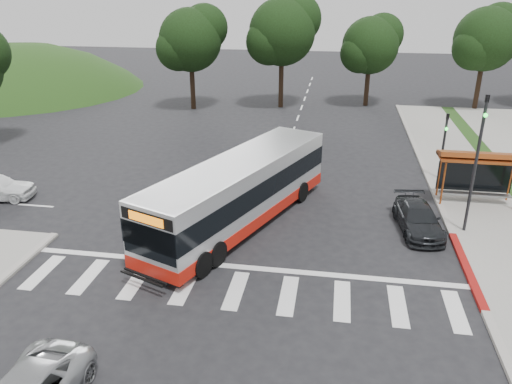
# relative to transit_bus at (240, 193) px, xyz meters

# --- Properties ---
(ground) EXTENTS (140.00, 140.00, 0.00)m
(ground) POSITION_rel_transit_bus_xyz_m (0.94, -0.66, -1.62)
(ground) COLOR black
(ground) RESTS_ON ground
(sidewalk_east) EXTENTS (4.00, 40.00, 0.12)m
(sidewalk_east) POSITION_rel_transit_bus_xyz_m (11.94, 7.34, -1.56)
(sidewalk_east) COLOR gray
(sidewalk_east) RESTS_ON ground
(curb_east) EXTENTS (0.30, 40.00, 0.15)m
(curb_east) POSITION_rel_transit_bus_xyz_m (9.94, 7.34, -1.54)
(curb_east) COLOR #9E9991
(curb_east) RESTS_ON ground
(curb_east_red) EXTENTS (0.32, 6.00, 0.15)m
(curb_east_red) POSITION_rel_transit_bus_xyz_m (9.94, -2.66, -1.54)
(curb_east_red) COLOR maroon
(curb_east_red) RESTS_ON ground
(hillside_nw) EXTENTS (44.00, 44.00, 10.00)m
(hillside_nw) POSITION_rel_transit_bus_xyz_m (-31.06, 29.34, -1.62)
(hillside_nw) COLOR #243E13
(hillside_nw) RESTS_ON ground
(crosswalk_ladder) EXTENTS (18.00, 2.60, 0.01)m
(crosswalk_ladder) POSITION_rel_transit_bus_xyz_m (0.94, -5.66, -1.61)
(crosswalk_ladder) COLOR silver
(crosswalk_ladder) RESTS_ON ground
(bus_shelter) EXTENTS (4.20, 1.60, 2.86)m
(bus_shelter) POSITION_rel_transit_bus_xyz_m (11.74, 4.45, 0.73)
(bus_shelter) COLOR #9D461A
(bus_shelter) RESTS_ON sidewalk_east
(traffic_signal_ne_tall) EXTENTS (0.18, 0.37, 6.50)m
(traffic_signal_ne_tall) POSITION_rel_transit_bus_xyz_m (10.54, 0.83, 2.26)
(traffic_signal_ne_tall) COLOR black
(traffic_signal_ne_tall) RESTS_ON ground
(traffic_signal_ne_short) EXTENTS (0.18, 0.37, 4.00)m
(traffic_signal_ne_short) POSITION_rel_transit_bus_xyz_m (10.54, 7.83, 0.86)
(traffic_signal_ne_short) COLOR black
(traffic_signal_ne_short) RESTS_ON ground
(tree_ne_a) EXTENTS (6.16, 5.74, 9.30)m
(tree_ne_a) POSITION_rel_transit_bus_xyz_m (17.01, 27.41, 4.78)
(tree_ne_a) COLOR black
(tree_ne_a) RESTS_ON parking_lot
(tree_north_a) EXTENTS (6.60, 6.15, 10.17)m
(tree_north_a) POSITION_rel_transit_bus_xyz_m (-0.98, 25.41, 5.31)
(tree_north_a) COLOR black
(tree_north_a) RESTS_ON ground
(tree_north_b) EXTENTS (5.72, 5.33, 8.43)m
(tree_north_b) POSITION_rel_transit_bus_xyz_m (7.01, 27.40, 4.05)
(tree_north_b) COLOR black
(tree_north_b) RESTS_ON ground
(tree_north_c) EXTENTS (6.16, 5.74, 9.30)m
(tree_north_c) POSITION_rel_transit_bus_xyz_m (-8.99, 23.41, 4.68)
(tree_north_c) COLOR black
(tree_north_c) RESTS_ON ground
(transit_bus) EXTENTS (7.20, 12.62, 3.23)m
(transit_bus) POSITION_rel_transit_bus_xyz_m (0.00, 0.00, 0.00)
(transit_bus) COLOR #B2B5B7
(transit_bus) RESTS_ON ground
(pedestrian) EXTENTS (0.74, 0.73, 1.73)m
(pedestrian) POSITION_rel_transit_bus_xyz_m (-0.58, -4.47, -0.75)
(pedestrian) COLOR silver
(pedestrian) RESTS_ON ground
(dark_sedan) EXTENTS (2.25, 4.50, 1.26)m
(dark_sedan) POSITION_rel_transit_bus_xyz_m (8.38, 0.68, -0.99)
(dark_sedan) COLOR black
(dark_sedan) RESTS_ON ground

